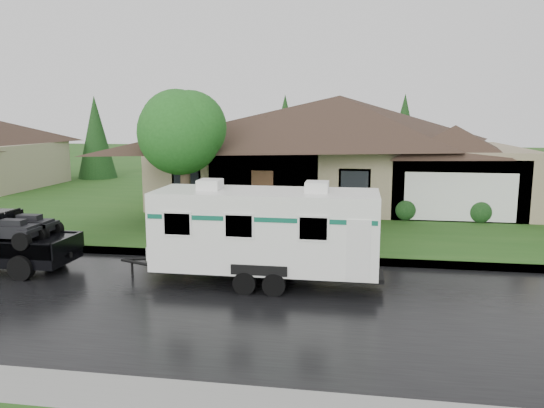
# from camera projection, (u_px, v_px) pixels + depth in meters

# --- Properties ---
(ground) EXTENTS (140.00, 140.00, 0.00)m
(ground) POSITION_uv_depth(u_px,v_px,m) (249.00, 280.00, 15.37)
(ground) COLOR #235219
(ground) RESTS_ON ground
(road) EXTENTS (140.00, 8.00, 0.01)m
(road) POSITION_uv_depth(u_px,v_px,m) (233.00, 303.00, 13.42)
(road) COLOR black
(road) RESTS_ON ground
(curb) EXTENTS (140.00, 0.50, 0.15)m
(curb) POSITION_uv_depth(u_px,v_px,m) (263.00, 257.00, 17.55)
(curb) COLOR gray
(curb) RESTS_ON ground
(lawn) EXTENTS (140.00, 26.00, 0.15)m
(lawn) POSITION_uv_depth(u_px,v_px,m) (303.00, 198.00, 29.96)
(lawn) COLOR #235219
(lawn) RESTS_ON ground
(house_main) EXTENTS (19.44, 10.80, 6.90)m
(house_main) POSITION_uv_depth(u_px,v_px,m) (345.00, 137.00, 27.89)
(house_main) COLOR gray
(house_main) RESTS_ON lawn
(tree_left_green) EXTENTS (3.44, 3.44, 5.69)m
(tree_left_green) POSITION_uv_depth(u_px,v_px,m) (184.00, 131.00, 20.73)
(tree_left_green) COLOR #382B1E
(tree_left_green) RESTS_ON lawn
(shrub_row) EXTENTS (13.60, 1.00, 1.00)m
(shrub_row) POSITION_uv_depth(u_px,v_px,m) (334.00, 206.00, 24.00)
(shrub_row) COLOR #143814
(shrub_row) RESTS_ON lawn
(travel_trailer) EXTENTS (6.54, 2.30, 2.94)m
(travel_trailer) POSITION_uv_depth(u_px,v_px,m) (266.00, 229.00, 14.82)
(travel_trailer) COLOR white
(travel_trailer) RESTS_ON ground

